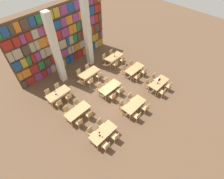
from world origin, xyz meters
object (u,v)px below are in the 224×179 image
chair_13 (67,111)px  chair_25 (49,94)px  reading_table_3 (78,111)px  reading_table_8 (114,57)px  reading_table_0 (103,133)px  chair_5 (122,105)px  reading_table_2 (159,83)px  chair_15 (77,104)px  chair_30 (99,76)px  chair_19 (107,82)px  chair_7 (131,98)px  chair_6 (145,108)px  chair_10 (169,86)px  chair_4 (137,116)px  chair_20 (137,77)px  chair_2 (115,137)px  chair_34 (123,60)px  chair_11 (154,78)px  chair_17 (100,87)px  chair_32 (116,64)px  chair_16 (113,96)px  chair_24 (59,104)px  chair_3 (100,124)px  chair_28 (90,81)px  chair_9 (148,83)px  desk_lamp_2 (55,92)px  chair_14 (89,114)px  pillar_left (56,51)px  desk_lamp_3 (115,53)px  chair_33 (105,58)px  chair_35 (112,54)px  chair_27 (58,88)px  pillar_center (88,35)px  chair_29 (80,74)px  chair_23 (132,65)px  reading_table_6 (58,94)px  desk_lamp_0 (99,133)px  laptop (158,79)px  chair_8 (162,92)px  reading_table_5 (134,69)px  chair_21 (125,70)px  reading_table_4 (110,88)px  chair_22 (144,72)px  chair_1 (91,132)px  chair_0 (106,146)px  desk_lamp_1 (158,81)px

chair_13 → chair_25: (-0.01, 2.38, 0.00)m
reading_table_3 → reading_table_8: size_ratio=1.00×
reading_table_0 → chair_5: (2.62, 0.67, -0.17)m
reading_table_2 → chair_15: (-5.88, 3.28, -0.17)m
chair_30 → chair_19: bearing=-92.9°
chair_5 → chair_7: 0.98m
chair_6 → chair_10: size_ratio=1.00×
chair_4 → chair_7: 1.70m
chair_20 → reading_table_0: bearing=-163.2°
chair_2 → chair_34: same height
chair_11 → chair_17: (-3.97, 2.54, 0.00)m
chair_32 → chair_16: bearing=-140.6°
chair_24 → chair_3: bearing=-75.1°
reading_table_2 → chair_11: size_ratio=2.04×
chair_4 → chair_28: size_ratio=1.00×
chair_9 → desk_lamp_2: (-6.04, 4.25, 0.55)m
reading_table_0 → chair_14: bearing=77.6°
pillar_left → chair_25: 3.38m
chair_7 → chair_32: (2.16, 3.56, 0.00)m
chair_6 → desk_lamp_3: desk_lamp_3 is taller
chair_10 → chair_33: same height
chair_24 → chair_35: same height
pillar_left → chair_27: 2.93m
pillar_center → chair_19: 4.37m
chair_3 → chair_24: size_ratio=1.00×
chair_7 → desk_lamp_2: (-3.84, 4.20, 0.55)m
chair_4 → chair_29: 6.37m
chair_23 → desk_lamp_3: (-0.43, 1.76, 0.60)m
reading_table_0 → reading_table_6: size_ratio=1.00×
reading_table_2 → reading_table_8: same height
desk_lamp_0 → reading_table_8: desk_lamp_0 is taller
laptop → reading_table_0: bearing=1.2°
chair_20 → chair_24: 6.76m
chair_33 → desk_lamp_3: size_ratio=1.80×
chair_9 → chair_14: size_ratio=1.00×
chair_6 → chair_13: bearing=136.2°
chair_14 → chair_19: bearing=23.0°
chair_8 → chair_16: 3.96m
reading_table_3 → pillar_left: bearing=68.5°
chair_5 → reading_table_5: 4.06m
pillar_center → chair_6: (-1.10, -7.29, -2.51)m
chair_2 → chair_21: (5.38, 3.84, 0.00)m
pillar_left → chair_28: pillar_left is taller
reading_table_5 → chair_4: bearing=-139.0°
chair_8 → reading_table_4: size_ratio=0.49×
chair_22 → chair_20: bearing=180.0°
chair_17 → chair_1: bearing=37.7°
chair_0 → reading_table_8: size_ratio=0.49×
chair_5 → desk_lamp_1: size_ratio=2.22×
chair_7 → chair_16: bearing=-52.1°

